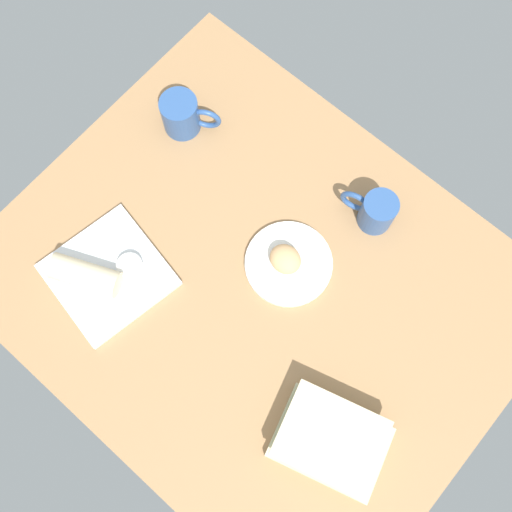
# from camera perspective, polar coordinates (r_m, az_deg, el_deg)

# --- Properties ---
(dining_table) EXTENTS (1.10, 0.90, 0.04)m
(dining_table) POSITION_cam_1_polar(r_m,az_deg,el_deg) (1.37, 0.19, -3.00)
(dining_table) COLOR #9E754C
(dining_table) RESTS_ON ground
(round_plate) EXTENTS (0.19, 0.19, 0.01)m
(round_plate) POSITION_cam_1_polar(r_m,az_deg,el_deg) (1.36, 2.99, -0.71)
(round_plate) COLOR white
(round_plate) RESTS_ON dining_table
(scone_pastry) EXTENTS (0.07, 0.07, 0.04)m
(scone_pastry) POSITION_cam_1_polar(r_m,az_deg,el_deg) (1.33, 2.70, -0.29)
(scone_pastry) COLOR tan
(scone_pastry) RESTS_ON round_plate
(square_plate) EXTENTS (0.27, 0.27, 0.02)m
(square_plate) POSITION_cam_1_polar(r_m,az_deg,el_deg) (1.39, -13.33, -1.67)
(square_plate) COLOR white
(square_plate) RESTS_ON dining_table
(sauce_cup) EXTENTS (0.06, 0.06, 0.02)m
(sauce_cup) POSITION_cam_1_polar(r_m,az_deg,el_deg) (1.36, -11.43, -0.94)
(sauce_cup) COLOR silver
(sauce_cup) RESTS_ON square_plate
(breakfast_wrap) EXTENTS (0.16, 0.11, 0.06)m
(breakfast_wrap) POSITION_cam_1_polar(r_m,az_deg,el_deg) (1.36, -15.33, -1.70)
(breakfast_wrap) COLOR beige
(breakfast_wrap) RESTS_ON square_plate
(book_stack) EXTENTS (0.25, 0.21, 0.07)m
(book_stack) POSITION_cam_1_polar(r_m,az_deg,el_deg) (1.29, 6.83, -16.34)
(book_stack) COLOR beige
(book_stack) RESTS_ON dining_table
(coffee_mug) EXTENTS (0.13, 0.10, 0.10)m
(coffee_mug) POSITION_cam_1_polar(r_m,az_deg,el_deg) (1.46, -6.75, 12.70)
(coffee_mug) COLOR #2D518C
(coffee_mug) RESTS_ON dining_table
(second_mug) EXTENTS (0.13, 0.08, 0.10)m
(second_mug) POSITION_cam_1_polar(r_m,az_deg,el_deg) (1.38, 10.87, 4.06)
(second_mug) COLOR #2D518C
(second_mug) RESTS_ON dining_table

